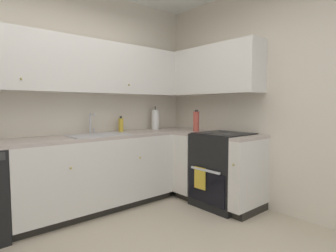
% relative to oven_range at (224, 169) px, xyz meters
% --- Properties ---
extents(wall_back, '(4.03, 0.05, 2.69)m').
position_rel_oven_range_xyz_m(wall_back, '(-1.68, 1.22, 0.88)').
color(wall_back, beige).
rests_on(wall_back, ground_plane).
extents(wall_right, '(0.05, 3.55, 2.69)m').
position_rel_oven_range_xyz_m(wall_right, '(0.31, -0.53, 0.88)').
color(wall_right, beige).
rests_on(wall_right, ground_plane).
extents(lower_cabinets_back, '(1.92, 0.62, 0.87)m').
position_rel_oven_range_xyz_m(lower_cabinets_back, '(-1.28, 0.90, -0.02)').
color(lower_cabinets_back, silver).
rests_on(lower_cabinets_back, ground_plane).
extents(countertop_back, '(3.12, 0.60, 0.03)m').
position_rel_oven_range_xyz_m(countertop_back, '(-1.28, 0.90, 0.42)').
color(countertop_back, '#B7A89E').
rests_on(countertop_back, lower_cabinets_back).
extents(lower_cabinets_right, '(0.62, 1.05, 0.87)m').
position_rel_oven_range_xyz_m(lower_cabinets_right, '(-0.02, 0.16, -0.02)').
color(lower_cabinets_right, silver).
rests_on(lower_cabinets_right, ground_plane).
extents(countertop_right, '(0.60, 1.05, 0.03)m').
position_rel_oven_range_xyz_m(countertop_right, '(-0.02, 0.16, 0.42)').
color(countertop_right, '#B7A89E').
rests_on(countertop_right, lower_cabinets_right).
extents(oven_range, '(0.68, 0.62, 1.05)m').
position_rel_oven_range_xyz_m(oven_range, '(0.00, 0.00, 0.00)').
color(oven_range, black).
rests_on(oven_range, ground_plane).
extents(upper_cabinets_back, '(2.80, 0.34, 0.62)m').
position_rel_oven_range_xyz_m(upper_cabinets_back, '(-1.44, 1.04, 1.25)').
color(upper_cabinets_back, silver).
extents(upper_cabinets_right, '(0.32, 1.59, 0.62)m').
position_rel_oven_range_xyz_m(upper_cabinets_right, '(0.12, 0.40, 1.25)').
color(upper_cabinets_right, silver).
extents(sink, '(0.69, 0.40, 0.10)m').
position_rel_oven_range_xyz_m(sink, '(-1.25, 0.87, 0.40)').
color(sink, '#B7B7BC').
rests_on(sink, countertop_back).
extents(faucet, '(0.07, 0.16, 0.25)m').
position_rel_oven_range_xyz_m(faucet, '(-1.24, 1.08, 0.59)').
color(faucet, silver).
rests_on(faucet, countertop_back).
extents(soap_bottle, '(0.07, 0.07, 0.21)m').
position_rel_oven_range_xyz_m(soap_bottle, '(-0.82, 1.08, 0.53)').
color(soap_bottle, gold).
rests_on(soap_bottle, countertop_back).
extents(paper_towel_roll, '(0.11, 0.11, 0.35)m').
position_rel_oven_range_xyz_m(paper_towel_roll, '(-0.26, 1.06, 0.59)').
color(paper_towel_roll, white).
rests_on(paper_towel_roll, countertop_back).
extents(oil_bottle, '(0.08, 0.08, 0.29)m').
position_rel_oven_range_xyz_m(oil_bottle, '(-0.02, 0.46, 0.58)').
color(oil_bottle, '#BF4C3F').
rests_on(oil_bottle, countertop_right).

